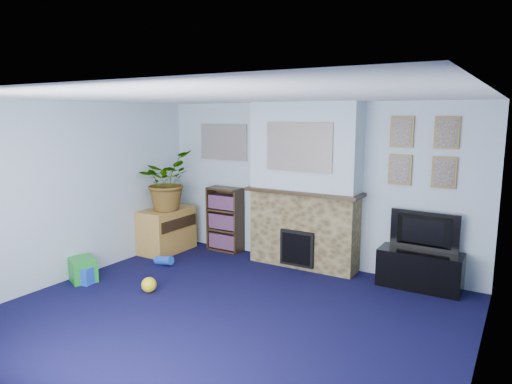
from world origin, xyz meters
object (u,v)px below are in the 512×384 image
Objects in this scene: television at (422,232)px; bookshelf at (225,221)px; sideboard at (167,230)px; tv_stand at (420,271)px.

television is 3.12m from bookshelf.
television is at bearing 6.97° from sideboard.
bookshelf is (-3.11, 0.08, 0.28)m from tv_stand.
tv_stand is at bearing -1.41° from bookshelf.
television is 3.95m from sideboard.
tv_stand is 1.19× the size of television.
sideboard is at bearing -146.18° from bookshelf.
tv_stand is 3.93m from sideboard.
sideboard is (-3.91, -0.48, -0.39)m from television.
bookshelf is 1.15× the size of sideboard.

